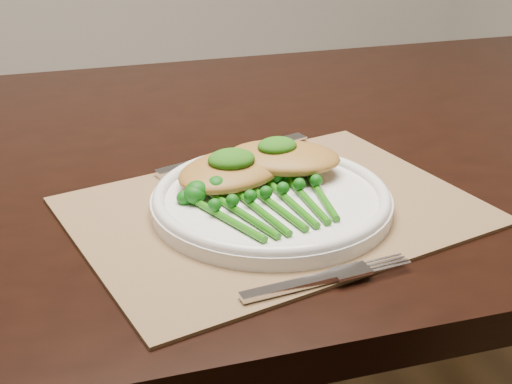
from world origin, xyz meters
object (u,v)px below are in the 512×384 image
object	(u,v)px
chicken_fillet_left	(233,170)
placemat	(275,210)
dinner_plate	(271,199)
broccolini_bundle	(275,206)
dining_table	(213,365)

from	to	relation	value
chicken_fillet_left	placemat	bearing A→B (deg)	-84.63
dinner_plate	broccolini_bundle	bearing A→B (deg)	-105.24
chicken_fillet_left	broccolini_bundle	size ratio (longest dim) A/B	0.80
dining_table	placemat	bearing A→B (deg)	-81.08
dining_table	chicken_fillet_left	size ratio (longest dim) A/B	11.59
placemat	dinner_plate	world-z (taller)	dinner_plate
broccolini_bundle	chicken_fillet_left	bearing A→B (deg)	93.91
chicken_fillet_left	broccolini_bundle	bearing A→B (deg)	-101.36
dinner_plate	broccolini_bundle	xyz separation A→B (m)	(-0.01, -0.03, 0.01)
dining_table	placemat	world-z (taller)	placemat
dining_table	chicken_fillet_left	xyz separation A→B (m)	(-0.01, -0.15, 0.41)
dining_table	dinner_plate	distance (m)	0.44
placemat	broccolini_bundle	world-z (taller)	broccolini_bundle
chicken_fillet_left	dining_table	bearing A→B (deg)	61.08
dining_table	broccolini_bundle	distance (m)	0.46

